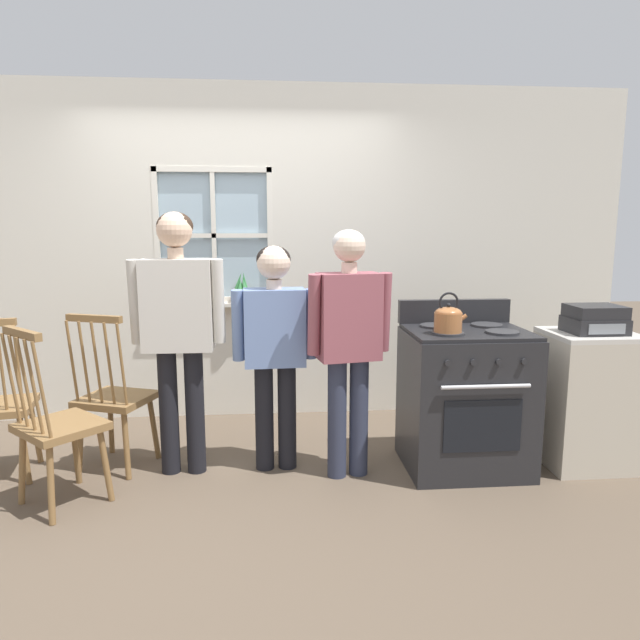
% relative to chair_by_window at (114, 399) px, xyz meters
% --- Properties ---
extents(ground_plane, '(16.00, 16.00, 0.00)m').
position_rel_chair_by_window_xyz_m(ground_plane, '(0.79, -0.37, -0.47)').
color(ground_plane, brown).
extents(wall_back, '(6.40, 0.16, 2.70)m').
position_rel_chair_by_window_xyz_m(wall_back, '(0.80, 1.03, 0.88)').
color(wall_back, silver).
rests_on(wall_back, ground_plane).
extents(chair_by_window, '(0.53, 0.52, 1.05)m').
position_rel_chair_by_window_xyz_m(chair_by_window, '(0.00, 0.00, 0.00)').
color(chair_by_window, olive).
rests_on(chair_by_window, ground_plane).
extents(chair_center_cluster, '(0.58, 0.58, 1.05)m').
position_rel_chair_by_window_xyz_m(chair_center_cluster, '(-0.18, -0.50, 0.00)').
color(chair_center_cluster, olive).
rests_on(chair_center_cluster, ground_plane).
extents(person_elderly_left, '(0.58, 0.23, 1.67)m').
position_rel_chair_by_window_xyz_m(person_elderly_left, '(0.45, -0.11, 0.56)').
color(person_elderly_left, black).
rests_on(person_elderly_left, ground_plane).
extents(person_teen_center, '(0.54, 0.24, 1.46)m').
position_rel_chair_by_window_xyz_m(person_teen_center, '(1.05, -0.10, 0.43)').
color(person_teen_center, black).
rests_on(person_teen_center, ground_plane).
extents(person_adult_right, '(0.54, 0.27, 1.56)m').
position_rel_chair_by_window_xyz_m(person_adult_right, '(1.51, -0.25, 0.48)').
color(person_adult_right, '#2D3347').
rests_on(person_adult_right, ground_plane).
extents(stove, '(0.77, 0.68, 1.08)m').
position_rel_chair_by_window_xyz_m(stove, '(2.29, -0.19, 0.01)').
color(stove, '#232326').
rests_on(stove, ground_plane).
extents(kettle, '(0.21, 0.17, 0.25)m').
position_rel_chair_by_window_xyz_m(kettle, '(2.12, -0.32, 0.56)').
color(kettle, '#A86638').
rests_on(kettle, stove).
extents(potted_plant, '(0.16, 0.16, 0.25)m').
position_rel_chair_by_window_xyz_m(potted_plant, '(0.80, 0.94, 0.58)').
color(potted_plant, '#935B3D').
rests_on(potted_plant, wall_back).
extents(side_counter, '(0.55, 0.50, 0.90)m').
position_rel_chair_by_window_xyz_m(side_counter, '(3.11, -0.21, -0.02)').
color(side_counter, beige).
rests_on(side_counter, ground_plane).
extents(stereo, '(0.34, 0.29, 0.18)m').
position_rel_chair_by_window_xyz_m(stereo, '(3.11, -0.23, 0.52)').
color(stereo, '#232326').
rests_on(stereo, side_counter).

